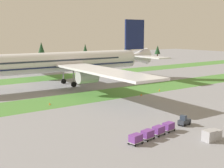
# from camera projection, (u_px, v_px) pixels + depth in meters

# --- Properties ---
(grass_strip_near) EXTENTS (320.00, 13.27, 0.01)m
(grass_strip_near) POSITION_uv_depth(u_px,v_px,m) (105.00, 94.00, 84.52)
(grass_strip_near) COLOR #4C8438
(grass_strip_near) RESTS_ON ground
(grass_strip_far) EXTENTS (320.00, 13.27, 0.01)m
(grass_strip_far) POSITION_uv_depth(u_px,v_px,m) (47.00, 78.00, 115.32)
(grass_strip_far) COLOR #4C8438
(grass_strip_far) RESTS_ON ground
(airliner) EXTENTS (69.44, 84.98, 21.51)m
(airliner) POSITION_uv_depth(u_px,v_px,m) (62.00, 62.00, 96.59)
(airliner) COLOR white
(airliner) RESTS_ON ground
(baggage_tug) EXTENTS (2.78, 1.70, 1.97)m
(baggage_tug) POSITION_uv_depth(u_px,v_px,m) (184.00, 121.00, 56.19)
(baggage_tug) COLOR #2D333D
(baggage_tug) RESTS_ON ground
(cargo_dolly_lead) EXTENTS (2.41, 1.84, 1.55)m
(cargo_dolly_lead) POSITION_uv_depth(u_px,v_px,m) (168.00, 126.00, 52.66)
(cargo_dolly_lead) COLOR #A3A3A8
(cargo_dolly_lead) RESTS_ON ground
(cargo_dolly_second) EXTENTS (2.41, 1.84, 1.55)m
(cargo_dolly_second) POSITION_uv_depth(u_px,v_px,m) (158.00, 130.00, 50.64)
(cargo_dolly_second) COLOR #A3A3A8
(cargo_dolly_second) RESTS_ON ground
(cargo_dolly_third) EXTENTS (2.41, 1.84, 1.55)m
(cargo_dolly_third) POSITION_uv_depth(u_px,v_px,m) (147.00, 134.00, 48.61)
(cargo_dolly_third) COLOR #A3A3A8
(cargo_dolly_third) RESTS_ON ground
(cargo_dolly_fourth) EXTENTS (2.41, 1.84, 1.55)m
(cargo_dolly_fourth) POSITION_uv_depth(u_px,v_px,m) (136.00, 138.00, 46.58)
(cargo_dolly_fourth) COLOR #A3A3A8
(cargo_dolly_fourth) RESTS_ON ground
(uld_container_0) EXTENTS (2.10, 1.73, 1.76)m
(uld_container_0) POSITION_uv_depth(u_px,v_px,m) (210.00, 136.00, 47.92)
(uld_container_0) COLOR #A3A3A8
(uld_container_0) RESTS_ON ground
(uld_container_1) EXTENTS (2.06, 1.68, 1.57)m
(uld_container_1) POSITION_uv_depth(u_px,v_px,m) (214.00, 135.00, 48.60)
(uld_container_1) COLOR #A3A3A8
(uld_container_1) RESTS_ON ground
(taxiway_marker_0) EXTENTS (0.44, 0.44, 0.57)m
(taxiway_marker_0) POSITION_uv_depth(u_px,v_px,m) (141.00, 95.00, 82.82)
(taxiway_marker_0) COLOR orange
(taxiway_marker_0) RESTS_ON ground
(taxiway_marker_1) EXTENTS (0.44, 0.44, 0.58)m
(taxiway_marker_1) POSITION_uv_depth(u_px,v_px,m) (50.00, 104.00, 72.07)
(taxiway_marker_1) COLOR orange
(taxiway_marker_1) RESTS_ON ground
(taxiway_marker_2) EXTENTS (0.44, 0.44, 0.63)m
(taxiway_marker_2) POSITION_uv_depth(u_px,v_px,m) (159.00, 90.00, 89.33)
(taxiway_marker_2) COLOR orange
(taxiway_marker_2) RESTS_ON ground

